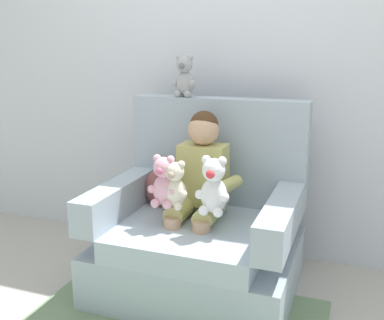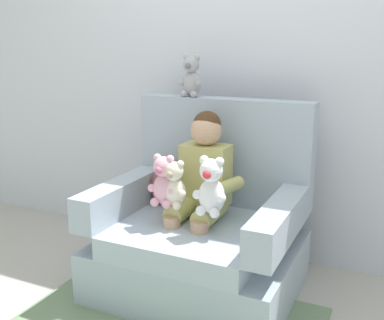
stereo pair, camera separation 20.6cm
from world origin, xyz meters
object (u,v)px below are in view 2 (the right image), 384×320
object	(u,v)px
seated_child	(201,180)
plush_white	(211,188)
plush_pink	(164,182)
plush_cream	(174,185)
armchair	(203,233)
plush_grey_on_backrest	(191,77)
throw_pillow	(169,189)

from	to	relation	value
seated_child	plush_white	xyz separation A→B (m)	(0.14, -0.20, 0.03)
plush_pink	plush_cream	distance (m)	0.06
armchair	plush_cream	xyz separation A→B (m)	(-0.08, -0.18, 0.32)
plush_grey_on_backrest	plush_cream	bearing A→B (deg)	-64.46
plush_white	seated_child	bearing A→B (deg)	125.38
plush_grey_on_backrest	throw_pillow	size ratio (longest dim) A/B	0.96
throw_pillow	plush_pink	bearing A→B (deg)	-67.00
armchair	plush_pink	xyz separation A→B (m)	(-0.15, -0.18, 0.33)
plush_pink	plush_cream	size ratio (longest dim) A/B	1.09
plush_white	plush_pink	xyz separation A→B (m)	(-0.27, 0.01, -0.01)
plush_pink	plush_cream	xyz separation A→B (m)	(0.06, -0.00, -0.01)
seated_child	throw_pillow	bearing A→B (deg)	161.60
plush_pink	throw_pillow	bearing A→B (deg)	132.78
seated_child	throw_pillow	xyz separation A→B (m)	(-0.25, 0.10, -0.11)
plush_white	plush_grey_on_backrest	size ratio (longest dim) A/B	1.18
armchair	seated_child	world-z (taller)	armchair
throw_pillow	armchair	bearing A→B (deg)	-21.23
plush_pink	armchair	bearing A→B (deg)	70.44
plush_pink	plush_white	bearing A→B (deg)	16.79
seated_child	plush_white	bearing A→B (deg)	-51.31
seated_child	armchair	bearing A→B (deg)	-20.88
seated_child	throw_pillow	world-z (taller)	seated_child
armchair	plush_pink	size ratio (longest dim) A/B	3.83
plush_white	plush_cream	xyz separation A→B (m)	(-0.21, 0.01, -0.02)
armchair	throw_pillow	size ratio (longest dim) A/B	4.03
plush_white	plush_pink	bearing A→B (deg)	176.37
plush_cream	throw_pillow	distance (m)	0.36
plush_white	throw_pillow	bearing A→B (deg)	142.48
plush_white	plush_pink	world-z (taller)	plush_white
plush_pink	plush_grey_on_backrest	xyz separation A→B (m)	(-0.07, 0.47, 0.50)
plush_cream	plush_grey_on_backrest	xyz separation A→B (m)	(-0.13, 0.47, 0.51)
plush_pink	plush_grey_on_backrest	world-z (taller)	plush_grey_on_backrest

